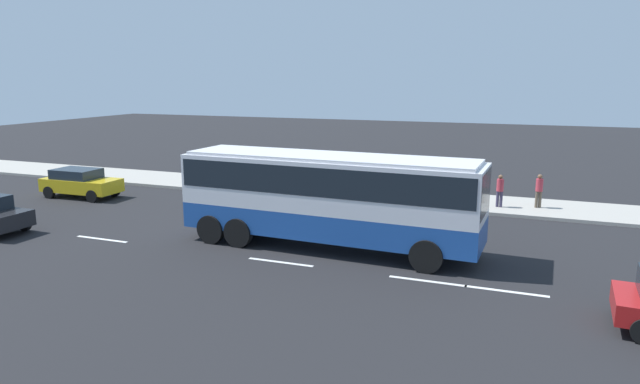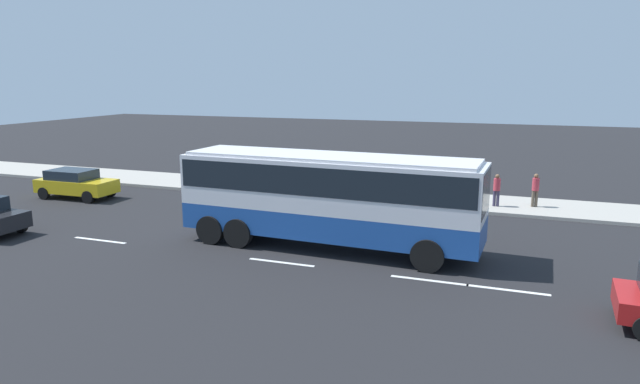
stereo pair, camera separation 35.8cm
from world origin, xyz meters
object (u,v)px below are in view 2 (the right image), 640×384
(coach_bus, at_px, (328,191))
(pedestrian_at_crossing, at_px, (497,188))
(car_yellow_taxi, at_px, (76,183))
(pedestrian_near_curb, at_px, (535,188))

(coach_bus, distance_m, pedestrian_at_crossing, 10.24)
(coach_bus, bearing_deg, car_yellow_taxi, 168.60)
(car_yellow_taxi, distance_m, pedestrian_near_curb, 23.12)
(coach_bus, height_order, pedestrian_near_curb, coach_bus)
(pedestrian_near_curb, relative_size, pedestrian_at_crossing, 1.03)
(car_yellow_taxi, relative_size, pedestrian_at_crossing, 2.67)
(pedestrian_near_curb, bearing_deg, car_yellow_taxi, -96.05)
(car_yellow_taxi, distance_m, pedestrian_at_crossing, 21.32)
(car_yellow_taxi, height_order, pedestrian_at_crossing, pedestrian_at_crossing)
(coach_bus, height_order, pedestrian_at_crossing, coach_bus)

